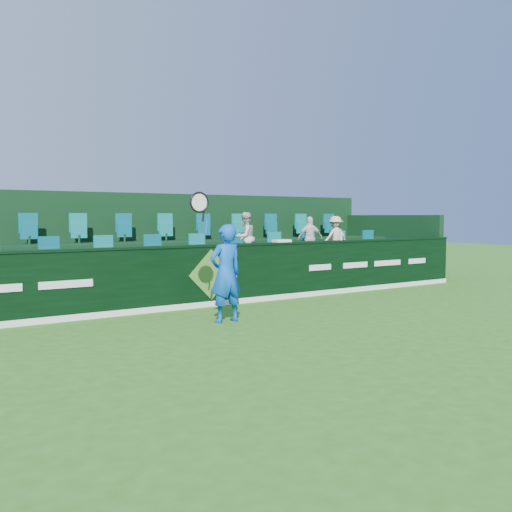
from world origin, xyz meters
TOP-DOWN VIEW (x-y plane):
  - ground at (0.00, 0.00)m, footprint 60.00×60.00m
  - sponsor_hoarding at (0.00, 4.00)m, footprint 16.00×0.25m
  - stand_tier_front at (0.00, 5.10)m, footprint 16.00×2.00m
  - stand_tier_back at (0.00, 7.00)m, footprint 16.00×1.80m
  - stand_rear at (0.00, 7.44)m, footprint 16.00×4.10m
  - seat_row_front at (0.00, 5.50)m, footprint 13.50×0.50m
  - seat_row_back at (0.00, 7.30)m, footprint 13.50×0.50m
  - tennis_player at (-0.68, 2.17)m, footprint 1.15×0.45m
  - spectator_left at (1.69, 5.12)m, footprint 0.71×0.60m
  - spectator_middle at (3.80, 5.12)m, footprint 0.73×0.51m
  - spectator_right at (4.72, 5.12)m, footprint 0.80×0.52m
  - towel at (1.99, 4.00)m, footprint 0.40×0.26m
  - drinks_bottle at (3.89, 4.00)m, footprint 0.07×0.07m

SIDE VIEW (x-z plane):
  - ground at x=0.00m, z-range 0.00..0.00m
  - stand_tier_front at x=0.00m, z-range 0.00..0.80m
  - stand_tier_back at x=0.00m, z-range 0.00..1.30m
  - sponsor_hoarding at x=0.00m, z-range 0.00..1.35m
  - tennis_player at x=-0.68m, z-range -0.29..2.13m
  - seat_row_front at x=0.00m, z-range 0.80..1.40m
  - stand_rear at x=0.00m, z-range -0.08..2.52m
  - spectator_middle at x=3.80m, z-range 0.80..1.95m
  - towel at x=1.99m, z-range 1.35..1.41m
  - spectator_right at x=4.72m, z-range 0.80..1.97m
  - spectator_left at x=1.69m, z-range 0.80..2.06m
  - drinks_bottle at x=3.89m, z-range 1.35..1.56m
  - seat_row_back at x=0.00m, z-range 1.30..1.90m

